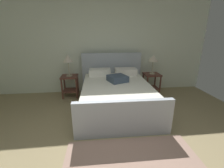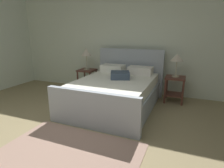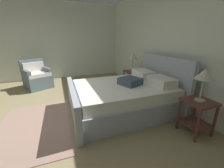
% 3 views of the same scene
% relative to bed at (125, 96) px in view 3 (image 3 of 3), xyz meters
% --- Properties ---
extents(ground_plane, '(6.29, 6.28, 0.02)m').
position_rel_bed_xyz_m(ground_plane, '(-0.30, -1.96, -0.36)').
color(ground_plane, '#94835D').
extents(wall_back, '(6.41, 0.12, 2.88)m').
position_rel_bed_xyz_m(wall_back, '(-0.30, 1.25, 1.09)').
color(wall_back, silver).
rests_on(wall_back, ground).
extents(wall_side_left, '(0.12, 6.40, 2.88)m').
position_rel_bed_xyz_m(wall_side_left, '(-3.51, -1.96, 1.09)').
color(wall_side_left, silver).
rests_on(wall_side_left, ground).
extents(bed, '(1.72, 2.23, 1.18)m').
position_rel_bed_xyz_m(bed, '(0.00, 0.00, 0.00)').
color(bed, '#A3ACB8').
rests_on(bed, ground).
extents(nightstand_right, '(0.44, 0.44, 0.60)m').
position_rel_bed_xyz_m(nightstand_right, '(1.16, 0.76, 0.06)').
color(nightstand_right, brown).
rests_on(nightstand_right, ground).
extents(table_lamp_right, '(0.28, 0.28, 0.53)m').
position_rel_bed_xyz_m(table_lamp_right, '(1.16, 0.76, 0.68)').
color(table_lamp_right, '#B7B293').
rests_on(table_lamp_right, nightstand_right).
extents(nightstand_left, '(0.44, 0.44, 0.60)m').
position_rel_bed_xyz_m(nightstand_left, '(-1.16, 0.81, 0.06)').
color(nightstand_left, brown).
rests_on(nightstand_left, ground).
extents(table_lamp_left, '(0.27, 0.27, 0.57)m').
position_rel_bed_xyz_m(table_lamp_left, '(-1.16, 0.81, 0.71)').
color(table_lamp_left, '#B7B293').
rests_on(table_lamp_left, nightstand_left).
extents(armchair, '(0.97, 0.96, 0.90)m').
position_rel_bed_xyz_m(armchair, '(-2.43, -2.00, 0.00)').
color(armchair, slate).
rests_on(armchair, ground).
extents(area_rug, '(1.93, 1.29, 0.01)m').
position_rel_bed_xyz_m(area_rug, '(-0.00, -1.84, -0.34)').
color(area_rug, '#A38070').
rests_on(area_rug, ground).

